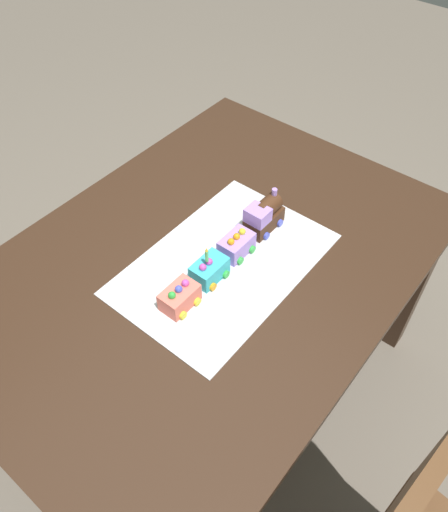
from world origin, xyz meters
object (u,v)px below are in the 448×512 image
cake_car_tanker_lavender (236,245)px  dining_table (208,284)px  cake_locomotive (264,215)px  cake_car_caboose_turquoise (209,270)px  cake_car_hopper_coral (180,297)px  birthday_candle (207,255)px

cake_car_tanker_lavender → dining_table: bearing=-31.9°
dining_table → cake_locomotive: 0.26m
cake_locomotive → dining_table: bearing=-12.8°
dining_table → cake_car_tanker_lavender: cake_car_tanker_lavender is taller
dining_table → cake_car_caboose_turquoise: bearing=45.9°
cake_car_hopper_coral → birthday_candle: birthday_candle is taller
cake_locomotive → cake_car_caboose_turquoise: (0.25, 0.00, -0.02)m
dining_table → cake_locomotive: size_ratio=10.00×
dining_table → cake_car_hopper_coral: bearing=15.9°
cake_locomotive → cake_car_tanker_lavender: bearing=0.0°
cake_car_tanker_lavender → cake_locomotive: bearing=-180.0°
dining_table → birthday_candle: bearing=41.3°
cake_car_caboose_turquoise → dining_table: bearing=-134.1°
cake_locomotive → cake_car_tanker_lavender: (0.13, 0.00, -0.02)m
cake_locomotive → cake_car_tanker_lavender: size_ratio=1.40×
cake_car_caboose_turquoise → birthday_candle: bearing=-0.0°
dining_table → cake_car_hopper_coral: 0.22m
cake_car_caboose_turquoise → birthday_candle: size_ratio=1.98×
cake_car_tanker_lavender → cake_car_hopper_coral: size_ratio=1.00×
cake_locomotive → cake_car_hopper_coral: bearing=0.0°
dining_table → birthday_candle: birthday_candle is taller
cake_locomotive → cake_car_tanker_lavender: 0.13m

